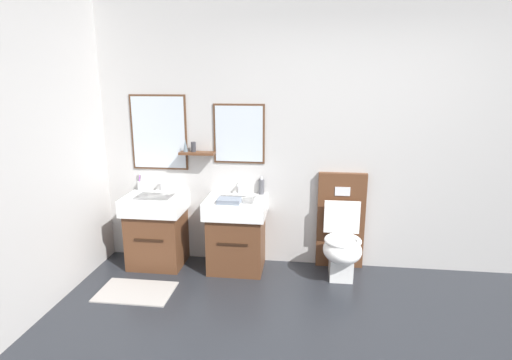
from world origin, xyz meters
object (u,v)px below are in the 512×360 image
at_px(folded_hand_towel, 229,201).
at_px(toothbrush_cup, 141,185).
at_px(toilet, 341,238).
at_px(vanity_sink_right, 237,232).
at_px(vanity_sink_left, 157,228).
at_px(soap_dispenser, 261,186).

bearing_deg(folded_hand_towel, toothbrush_cup, 161.57).
xyz_separation_m(toilet, folded_hand_towel, (-1.09, -0.18, 0.40)).
relative_size(vanity_sink_right, toilet, 0.75).
relative_size(vanity_sink_left, soap_dispenser, 3.98).
bearing_deg(soap_dispenser, toothbrush_cup, -179.55).
bearing_deg(vanity_sink_left, soap_dispenser, 10.09).
distance_m(toilet, folded_hand_towel, 1.18).
distance_m(vanity_sink_left, toilet, 1.89).
distance_m(vanity_sink_left, soap_dispenser, 1.17).
bearing_deg(vanity_sink_right, soap_dispenser, 39.49).
height_order(toilet, soap_dispenser, toilet).
relative_size(vanity_sink_left, toilet, 0.75).
distance_m(vanity_sink_right, folded_hand_towel, 0.41).
height_order(soap_dispenser, folded_hand_towel, soap_dispenser).
bearing_deg(vanity_sink_left, toilet, 0.61).
distance_m(toothbrush_cup, soap_dispenser, 1.29).
height_order(vanity_sink_right, folded_hand_towel, folded_hand_towel).
height_order(vanity_sink_right, soap_dispenser, soap_dispenser).
relative_size(vanity_sink_left, folded_hand_towel, 3.42).
xyz_separation_m(toothbrush_cup, folded_hand_towel, (1.02, -0.34, -0.03)).
relative_size(vanity_sink_right, soap_dispenser, 3.98).
distance_m(vanity_sink_right, soap_dispenser, 0.53).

